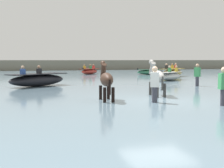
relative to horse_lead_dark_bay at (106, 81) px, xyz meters
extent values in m
plane|color=#756B56|center=(1.85, -0.56, -1.08)|extent=(120.00, 120.00, 0.00)
cube|color=slate|center=(1.85, 9.44, -0.92)|extent=(90.00, 90.00, 0.32)
ellipsoid|color=#382319|center=(0.00, -0.07, 0.04)|extent=(0.52, 1.31, 0.51)
cylinder|color=black|center=(-0.13, 0.39, -0.65)|extent=(0.12, 0.12, 0.87)
cylinder|color=black|center=(0.18, 0.37, -0.65)|extent=(0.12, 0.12, 0.87)
cylinder|color=black|center=(-0.19, -0.51, -0.65)|extent=(0.12, 0.12, 0.87)
cylinder|color=black|center=(0.12, -0.53, -0.65)|extent=(0.12, 0.12, 0.87)
cylinder|color=#382319|center=(0.04, 0.60, 0.37)|extent=(0.23, 0.48, 0.59)
ellipsoid|color=#382319|center=(0.05, 0.73, 0.64)|extent=(0.21, 0.45, 0.22)
cylinder|color=black|center=(-0.04, -0.68, -0.19)|extent=(0.08, 0.08, 0.55)
ellipsoid|color=gray|center=(2.44, 0.83, 0.07)|extent=(0.55, 1.34, 0.53)
cylinder|color=#31312F|center=(2.32, 1.30, -0.64)|extent=(0.12, 0.12, 0.89)
cylinder|color=#31312F|center=(2.64, 1.28, -0.64)|extent=(0.12, 0.12, 0.89)
cylinder|color=#31312F|center=(2.25, 0.39, -0.64)|extent=(0.12, 0.12, 0.89)
cylinder|color=#31312F|center=(2.57, 0.36, -0.64)|extent=(0.12, 0.12, 0.89)
cylinder|color=gray|center=(2.50, 1.52, 0.40)|extent=(0.24, 0.50, 0.60)
ellipsoid|color=gray|center=(2.51, 1.65, 0.68)|extent=(0.22, 0.46, 0.23)
cylinder|color=#31312F|center=(2.40, 0.21, -0.17)|extent=(0.08, 0.08, 0.56)
ellipsoid|color=gold|center=(9.78, 14.15, -0.42)|extent=(3.34, 3.14, 0.68)
cube|color=olive|center=(9.78, 14.15, -0.06)|extent=(3.21, 3.01, 0.04)
cube|color=red|center=(10.43, 14.82, 0.11)|extent=(0.31, 0.31, 0.30)
sphere|color=tan|center=(10.43, 14.82, 0.35)|extent=(0.18, 0.18, 0.18)
cube|color=gold|center=(9.76, 14.16, 0.11)|extent=(0.31, 0.31, 0.30)
sphere|color=#A37556|center=(9.76, 14.16, 0.35)|extent=(0.18, 0.18, 0.18)
cube|color=#232328|center=(8.95, 13.66, 0.11)|extent=(0.31, 0.31, 0.30)
sphere|color=tan|center=(8.95, 13.66, 0.35)|extent=(0.18, 0.18, 0.18)
ellipsoid|color=black|center=(-2.35, 7.13, -0.41)|extent=(3.76, 3.15, 0.69)
cube|color=black|center=(-2.35, 7.13, -0.05)|extent=(3.61, 3.02, 0.04)
cube|color=#3356A8|center=(-3.15, 6.47, 0.12)|extent=(0.32, 0.30, 0.30)
sphere|color=tan|center=(-3.15, 6.47, 0.36)|extent=(0.18, 0.18, 0.18)
cube|color=#232328|center=(-2.26, 7.00, 0.12)|extent=(0.32, 0.30, 0.30)
sphere|color=#A37556|center=(-2.26, 7.00, 0.36)|extent=(0.18, 0.18, 0.18)
ellipsoid|color=#BC382D|center=(3.38, 20.81, -0.49)|extent=(2.54, 2.57, 0.54)
cube|color=maroon|center=(3.38, 20.81, -0.20)|extent=(2.44, 2.46, 0.04)
cube|color=black|center=(2.50, 19.91, -0.13)|extent=(0.20, 0.20, 0.18)
cube|color=red|center=(3.94, 21.31, -0.03)|extent=(0.31, 0.31, 0.30)
sphere|color=#A37556|center=(3.94, 21.31, 0.21)|extent=(0.18, 0.18, 0.18)
cube|color=#388E51|center=(3.45, 20.75, -0.03)|extent=(0.31, 0.31, 0.30)
sphere|color=#A37556|center=(3.45, 20.75, 0.21)|extent=(0.18, 0.18, 0.18)
cube|color=gold|center=(2.76, 20.39, -0.03)|extent=(0.31, 0.31, 0.30)
sphere|color=#A37556|center=(2.76, 20.39, 0.21)|extent=(0.18, 0.18, 0.18)
ellipsoid|color=#337556|center=(9.16, 18.13, -0.52)|extent=(2.66, 1.79, 0.49)
cube|color=#1E4634|center=(9.16, 18.13, -0.25)|extent=(2.56, 1.72, 0.04)
cube|color=black|center=(8.04, 18.60, -0.18)|extent=(0.17, 0.19, 0.18)
ellipsoid|color=silver|center=(7.42, 9.83, -0.47)|extent=(2.99, 2.69, 0.57)
cube|color=gray|center=(7.42, 9.83, -0.17)|extent=(2.87, 2.58, 0.04)
cube|color=black|center=(6.30, 8.93, -0.10)|extent=(0.19, 0.20, 0.18)
cube|color=gold|center=(8.16, 10.24, 0.00)|extent=(0.32, 0.30, 0.30)
sphere|color=tan|center=(8.16, 10.24, 0.24)|extent=(0.18, 0.18, 0.18)
cube|color=#388E51|center=(7.40, 9.85, 0.00)|extent=(0.32, 0.30, 0.30)
sphere|color=beige|center=(7.40, 9.85, 0.24)|extent=(0.18, 0.18, 0.18)
cylinder|color=#383842|center=(1.58, -0.92, -0.64)|extent=(0.20, 0.20, 0.88)
cube|color=white|center=(1.58, -0.92, 0.07)|extent=(0.37, 0.31, 0.54)
sphere|color=beige|center=(1.58, -0.92, 0.45)|extent=(0.20, 0.20, 0.20)
cylinder|color=#383842|center=(6.64, 4.67, -0.64)|extent=(0.20, 0.20, 0.88)
cube|color=#388E51|center=(6.64, 4.67, 0.07)|extent=(0.32, 0.38, 0.54)
sphere|color=tan|center=(6.64, 4.67, 0.45)|extent=(0.20, 0.20, 0.20)
cylinder|color=#383842|center=(3.49, -2.26, -0.64)|extent=(0.20, 0.20, 0.88)
cube|color=#388E51|center=(3.49, -2.26, 0.07)|extent=(0.33, 0.21, 0.54)
sphere|color=beige|center=(3.49, -2.26, 0.45)|extent=(0.20, 0.20, 0.20)
cube|color=#706B5B|center=(1.85, 34.34, -0.19)|extent=(80.00, 2.40, 1.79)
camera|label=1|loc=(-2.76, -11.01, 0.79)|focal=48.54mm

